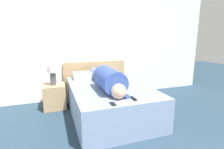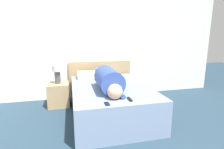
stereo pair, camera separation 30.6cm
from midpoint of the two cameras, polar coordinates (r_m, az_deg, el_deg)
wall_back at (r=4.24m, az=-3.52°, el=9.96°), size 6.38×0.06×2.60m
bed at (r=3.35m, az=2.04°, el=-8.45°), size 1.39×1.99×0.57m
headboard at (r=4.31m, az=-1.77°, el=-1.53°), size 1.51×0.04×0.88m
nightstand at (r=3.90m, az=-14.87°, el=-6.39°), size 0.44×0.42×0.50m
table_lamp at (r=3.77m, az=-15.29°, el=0.82°), size 0.20×0.20×0.39m
person_lying at (r=3.08m, az=1.19°, el=-1.56°), size 0.39×1.76×0.39m
pillow_near_headboard at (r=3.90m, az=-4.83°, el=-0.08°), size 0.57×0.30×0.14m
tv_remote at (r=2.58m, az=9.21°, el=-8.02°), size 0.04×0.15×0.02m
cell_phone at (r=2.40m, az=2.05°, el=-9.62°), size 0.06×0.13×0.01m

